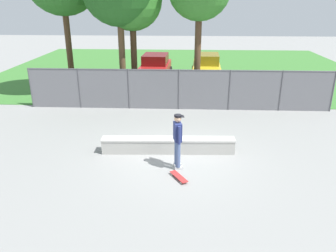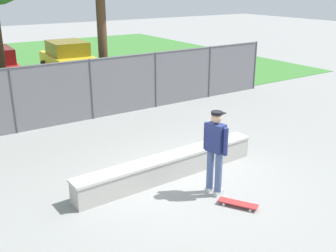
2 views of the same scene
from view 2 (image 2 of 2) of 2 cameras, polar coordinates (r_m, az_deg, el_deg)
ground_plane at (r=9.18m, az=3.57°, el=-8.02°), size 80.00×80.00×0.00m
grass_strip at (r=23.21m, az=-20.89°, el=7.71°), size 26.80×20.00×0.02m
concrete_ledge at (r=9.30m, az=0.20°, el=-5.71°), size 4.75×0.66×0.55m
skateboarder at (r=8.34m, az=6.72°, el=-3.25°), size 0.36×0.59×1.84m
skateboard at (r=8.34m, az=9.89°, el=-10.75°), size 0.59×0.79×0.09m
chainlink_fence at (r=13.34m, az=-10.81°, el=5.43°), size 14.87×0.07×2.00m
car_yellow at (r=20.24m, az=-13.88°, el=9.25°), size 2.18×4.29×1.66m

